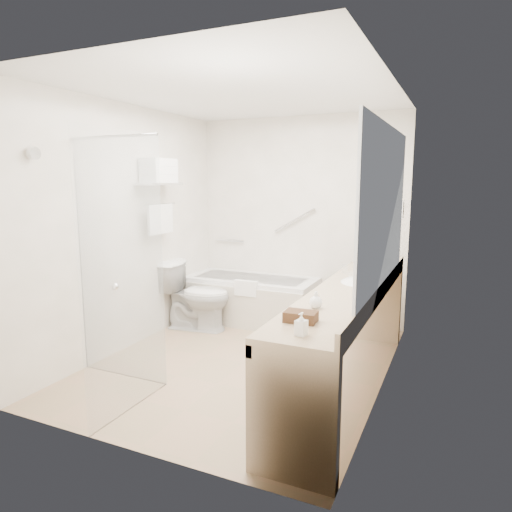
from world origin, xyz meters
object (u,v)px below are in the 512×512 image
at_px(bathtub, 251,299).
at_px(amenity_basket, 301,316).
at_px(water_bottle_left, 363,257).
at_px(vanity_counter, 347,316).
at_px(toilet, 197,296).

distance_m(bathtub, amenity_basket, 2.79).
bearing_deg(water_bottle_left, vanity_counter, -84.29).
bearing_deg(toilet, amenity_basket, -140.98).
distance_m(vanity_counter, water_bottle_left, 1.29).
height_order(bathtub, vanity_counter, vanity_counter).
height_order(amenity_basket, water_bottle_left, water_bottle_left).
distance_m(bathtub, water_bottle_left, 1.55).
distance_m(vanity_counter, amenity_basket, 0.96).
distance_m(toilet, amenity_basket, 2.64).
xyz_separation_m(bathtub, amenity_basket, (1.44, -2.32, 0.61)).
bearing_deg(amenity_basket, toilet, 136.76).
bearing_deg(vanity_counter, amenity_basket, -95.25).
xyz_separation_m(vanity_counter, water_bottle_left, (-0.12, 1.25, 0.29)).
height_order(vanity_counter, amenity_basket, vanity_counter).
bearing_deg(toilet, vanity_counter, -121.03).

